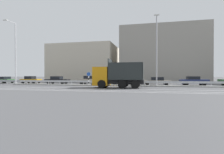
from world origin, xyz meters
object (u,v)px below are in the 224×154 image
Objects in this scene: median_road_sign at (89,79)px; dump_truck at (112,77)px; parked_car_0 at (4,80)px; parked_car_2 at (57,80)px; street_lamp_0 at (15,51)px; parked_car_3 at (91,80)px; parked_car_5 at (156,81)px; street_lamp_1 at (157,49)px; parked_car_4 at (123,80)px; parked_car_6 at (194,81)px; parked_car_1 at (31,80)px; church_tower at (111,63)px.

dump_truck is at bearing -39.15° from median_road_sign.
parked_car_2 is (12.10, -0.06, 0.03)m from parked_car_0.
street_lamp_0 is 2.34× the size of parked_car_2.
parked_car_5 is (11.77, -0.04, -0.09)m from parked_car_3.
street_lamp_1 is 2.49× the size of parked_car_0.
dump_truck is 8.28m from parked_car_4.
parked_car_0 is 0.84× the size of parked_car_3.
parked_car_5 is at bearing 87.31° from parked_car_3.
parked_car_4 is at bearing -1.46° from dump_truck.
parked_car_6 is (36.38, 0.32, 0.05)m from parked_car_0.
street_lamp_0 is 19.43m from parked_car_4.
street_lamp_0 is 7.11m from parked_car_1.
median_road_sign reaches higher than parked_car_5.
street_lamp_1 is at bearing 77.56° from parked_car_1.
parked_car_1 is at bearing -91.87° from parked_car_6.
church_tower is at bearing 169.14° from parked_car_2.
street_lamp_0 is 2.31× the size of parked_car_4.
parked_car_2 is (-18.27, 4.51, -4.70)m from street_lamp_1.
church_tower reaches higher than dump_truck.
street_lamp_1 is at bearing -0.35° from street_lamp_0.
street_lamp_0 is at bearing 97.16° from parked_car_5.
parked_car_2 is 0.93× the size of parked_car_5.
parked_car_3 is 0.96× the size of parked_car_5.
parked_car_3 is 1.02× the size of parked_car_4.
parked_car_2 is at bearing 84.80° from parked_car_1.
parked_car_4 is at bearing 14.09° from street_lamp_0.
parked_car_1 reaches higher than parked_car_4.
median_road_sign is 17.01m from parked_car_6.
median_road_sign is 0.43× the size of parked_car_5.
parked_car_2 is (6.14, -0.46, -0.00)m from parked_car_1.
dump_truck is 1.70× the size of parked_car_1.
parked_car_2 reaches higher than parked_car_4.
church_tower reaches higher than street_lamp_1.
parked_car_3 is (12.19, 4.62, -5.14)m from street_lamp_0.
street_lamp_0 reaches higher than street_lamp_1.
parked_car_3 reaches higher than parked_car_1.
parked_car_1 is 0.81× the size of parked_car_3.
street_lamp_1 is at bearing -52.57° from parked_car_6.
parked_car_2 is at bearing -86.05° from parked_car_0.
parked_car_0 is 18.74m from parked_car_3.
church_tower reaches higher than parked_car_1.
median_road_sign is 14.88m from parked_car_1.
median_road_sign is 0.20× the size of street_lamp_0.
median_road_sign is 6.51m from parked_car_4.
parked_car_0 is at bearing 145.99° from street_lamp_0.
median_road_sign is 14.32m from street_lamp_0.
parked_car_5 is at bearing 88.48° from parked_car_1.
church_tower reaches higher than parked_car_4.
street_lamp_0 is at bearing -107.25° from church_tower.
median_road_sign reaches higher than parked_car_6.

